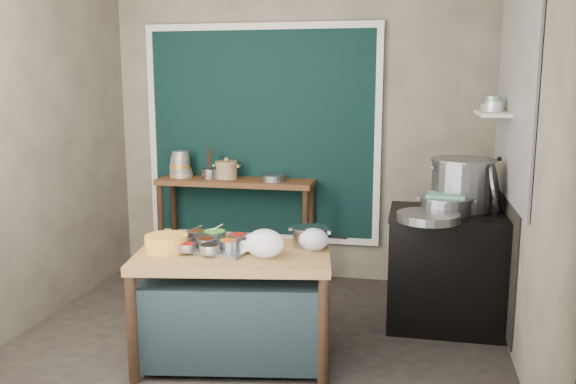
% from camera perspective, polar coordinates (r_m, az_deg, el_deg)
% --- Properties ---
extents(floor, '(3.50, 3.00, 0.02)m').
position_cam_1_polar(floor, '(4.58, -2.65, -13.55)').
color(floor, '#2F2924').
rests_on(floor, ground).
extents(back_wall, '(3.50, 0.02, 2.80)m').
position_cam_1_polar(back_wall, '(5.68, 1.05, 5.88)').
color(back_wall, gray).
rests_on(back_wall, floor).
extents(left_wall, '(0.02, 3.00, 2.80)m').
position_cam_1_polar(left_wall, '(4.95, -22.99, 4.40)').
color(left_wall, gray).
rests_on(left_wall, floor).
extents(right_wall, '(0.02, 3.00, 2.80)m').
position_cam_1_polar(right_wall, '(4.13, 21.57, 3.47)').
color(right_wall, gray).
rests_on(right_wall, floor).
extents(curtain_panel, '(2.10, 0.02, 1.90)m').
position_cam_1_polar(curtain_panel, '(5.72, -2.49, 5.40)').
color(curtain_panel, black).
rests_on(curtain_panel, back_wall).
extents(curtain_frame, '(2.22, 0.03, 2.02)m').
position_cam_1_polar(curtain_frame, '(5.71, -2.52, 5.39)').
color(curtain_frame, beige).
rests_on(curtain_frame, back_wall).
extents(tile_panel, '(0.02, 1.70, 1.70)m').
position_cam_1_polar(tile_panel, '(4.65, 20.51, 9.79)').
color(tile_panel, '#B2B2AA').
rests_on(tile_panel, right_wall).
extents(soot_patch, '(0.01, 1.30, 1.30)m').
position_cam_1_polar(soot_patch, '(4.88, 19.55, -3.80)').
color(soot_patch, black).
rests_on(soot_patch, right_wall).
extents(wall_shelf, '(0.22, 0.70, 0.03)m').
position_cam_1_polar(wall_shelf, '(4.94, 18.61, 6.99)').
color(wall_shelf, beige).
rests_on(wall_shelf, right_wall).
extents(prep_table, '(1.35, 0.92, 0.75)m').
position_cam_1_polar(prep_table, '(4.10, -5.08, -10.67)').
color(prep_table, brown).
rests_on(prep_table, floor).
extents(back_counter, '(1.45, 0.40, 0.95)m').
position_cam_1_polar(back_counter, '(5.73, -4.83, -3.49)').
color(back_counter, '#583319').
rests_on(back_counter, floor).
extents(stove_block, '(0.90, 0.68, 0.85)m').
position_cam_1_polar(stove_block, '(4.82, 14.87, -7.11)').
color(stove_block, black).
rests_on(stove_block, floor).
extents(stove_top, '(0.92, 0.69, 0.03)m').
position_cam_1_polar(stove_top, '(4.71, 15.12, -2.00)').
color(stove_top, black).
rests_on(stove_top, stove_block).
extents(condiment_tray, '(0.58, 0.47, 0.02)m').
position_cam_1_polar(condiment_tray, '(4.07, -6.84, -5.14)').
color(condiment_tray, gray).
rests_on(condiment_tray, prep_table).
extents(condiment_bowls, '(0.57, 0.45, 0.07)m').
position_cam_1_polar(condiment_bowls, '(4.08, -7.00, -4.53)').
color(condiment_bowls, gray).
rests_on(condiment_bowls, condiment_tray).
extents(yellow_basin, '(0.33, 0.33, 0.11)m').
position_cam_1_polar(yellow_basin, '(4.05, -11.29, -4.72)').
color(yellow_basin, gold).
rests_on(yellow_basin, prep_table).
extents(saucepan, '(0.28, 0.28, 0.14)m').
position_cam_1_polar(saucepan, '(4.07, 2.07, -4.23)').
color(saucepan, gray).
rests_on(saucepan, prep_table).
extents(plastic_bag_a, '(0.25, 0.22, 0.18)m').
position_cam_1_polar(plastic_bag_a, '(3.83, -2.19, -4.83)').
color(plastic_bag_a, white).
rests_on(plastic_bag_a, prep_table).
extents(plastic_bag_b, '(0.25, 0.23, 0.15)m').
position_cam_1_polar(plastic_bag_b, '(3.99, 2.40, -4.46)').
color(plastic_bag_b, white).
rests_on(plastic_bag_b, prep_table).
extents(bowl_stack, '(0.22, 0.22, 0.25)m').
position_cam_1_polar(bowl_stack, '(5.83, -10.04, 2.45)').
color(bowl_stack, tan).
rests_on(bowl_stack, back_counter).
extents(utensil_cup, '(0.18, 0.18, 0.09)m').
position_cam_1_polar(utensil_cup, '(5.69, -7.33, 1.72)').
color(utensil_cup, gray).
rests_on(utensil_cup, back_counter).
extents(ceramic_crock, '(0.23, 0.23, 0.14)m').
position_cam_1_polar(ceramic_crock, '(5.67, -5.77, 1.98)').
color(ceramic_crock, '#947B51').
rests_on(ceramic_crock, back_counter).
extents(wide_bowl, '(0.27, 0.27, 0.06)m').
position_cam_1_polar(wide_bowl, '(5.50, -1.37, 1.32)').
color(wide_bowl, gray).
rests_on(wide_bowl, back_counter).
extents(stock_pot, '(0.65, 0.65, 0.39)m').
position_cam_1_polar(stock_pot, '(4.80, 15.98, 0.72)').
color(stock_pot, gray).
rests_on(stock_pot, stove_top).
extents(pot_lid, '(0.18, 0.43, 0.41)m').
position_cam_1_polar(pot_lid, '(4.78, 18.80, 0.65)').
color(pot_lid, gray).
rests_on(pot_lid, stove_top).
extents(steamer, '(0.43, 0.43, 0.13)m').
position_cam_1_polar(steamer, '(4.62, 14.54, -1.20)').
color(steamer, gray).
rests_on(steamer, stove_top).
extents(green_cloth, '(0.30, 0.24, 0.02)m').
position_cam_1_polar(green_cloth, '(4.61, 14.58, -0.30)').
color(green_cloth, '#4D886E').
rests_on(green_cloth, steamer).
extents(shallow_pan, '(0.58, 0.58, 0.06)m').
position_cam_1_polar(shallow_pan, '(4.36, 12.98, -2.30)').
color(shallow_pan, gray).
rests_on(shallow_pan, stove_top).
extents(shelf_bowl_stack, '(0.14, 0.14, 0.12)m').
position_cam_1_polar(shelf_bowl_stack, '(4.91, 18.68, 7.78)').
color(shelf_bowl_stack, silver).
rests_on(shelf_bowl_stack, wall_shelf).
extents(shelf_bowl_green, '(0.15, 0.15, 0.05)m').
position_cam_1_polar(shelf_bowl_green, '(5.14, 18.37, 7.57)').
color(shelf_bowl_green, gray).
rests_on(shelf_bowl_green, wall_shelf).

